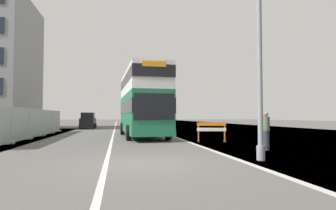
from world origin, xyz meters
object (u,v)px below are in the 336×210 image
at_px(lamppost_foreground, 259,32).
at_px(car_oncoming_near, 88,121).
at_px(pedestrian_at_kerb, 266,131).
at_px(roadworks_barrier, 211,130).
at_px(car_receding_mid, 130,120).
at_px(double_decker_bus, 142,102).

bearing_deg(lamppost_foreground, car_oncoming_near, 106.47).
distance_m(lamppost_foreground, pedestrian_at_kerb, 4.80).
bearing_deg(pedestrian_at_kerb, lamppost_foreground, -121.73).
xyz_separation_m(roadworks_barrier, pedestrian_at_kerb, (1.06, -4.44, 0.13)).
distance_m(car_oncoming_near, car_receding_mid, 9.64).
bearing_deg(car_receding_mid, double_decker_bus, -90.36).
height_order(lamppost_foreground, car_receding_mid, lamppost_foreground).
xyz_separation_m(double_decker_bus, car_receding_mid, (0.16, 24.60, -1.54)).
xyz_separation_m(lamppost_foreground, car_oncoming_near, (-8.62, 29.16, -3.53)).
relative_size(double_decker_bus, pedestrian_at_kerb, 6.15).
distance_m(car_receding_mid, pedestrian_at_kerb, 34.54).
bearing_deg(lamppost_foreground, pedestrian_at_kerb, 58.27).
bearing_deg(pedestrian_at_kerb, roadworks_barrier, 103.43).
relative_size(double_decker_bus, roadworks_barrier, 6.10).
xyz_separation_m(double_decker_bus, roadworks_barrier, (3.66, -5.20, -1.84)).
distance_m(roadworks_barrier, car_receding_mid, 30.01).
distance_m(car_oncoming_near, pedestrian_at_kerb, 28.40).
bearing_deg(car_receding_mid, lamppost_foreground, -85.50).
xyz_separation_m(double_decker_bus, lamppost_foreground, (3.06, -12.32, 1.90)).
distance_m(double_decker_bus, car_oncoming_near, 17.80).
height_order(lamppost_foreground, roadworks_barrier, lamppost_foreground).
height_order(roadworks_barrier, car_oncoming_near, car_oncoming_near).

